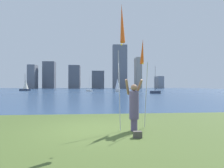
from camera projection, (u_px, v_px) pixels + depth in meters
name	position (u px, v px, depth m)	size (l,w,h in m)	color
ground	(95.00, 91.00, 57.80)	(120.00, 138.00, 0.12)	#475B28
person	(134.00, 105.00, 6.81)	(0.69, 0.51, 1.87)	#594C72
kite_flag_left	(122.00, 26.00, 6.30)	(0.16, 1.29, 4.43)	#B2B2B7
kite_flag_right	(143.00, 54.00, 7.61)	(0.16, 0.95, 3.51)	#B2B2B7
bag	(138.00, 135.00, 5.89)	(0.27, 0.16, 0.20)	#4C4742
sailboat_0	(26.00, 86.00, 57.71)	(2.76, 2.97, 5.21)	#333D51
sailboat_2	(155.00, 92.00, 38.13)	(2.02, 1.12, 5.60)	#333D51
sailboat_3	(117.00, 85.00, 51.57)	(1.42, 2.82, 5.11)	silver
sailboat_5	(89.00, 90.00, 51.54)	(1.86, 1.75, 4.60)	white
skyline_tower_0	(33.00, 77.00, 99.74)	(3.87, 6.21, 12.50)	slate
skyline_tower_1	(49.00, 75.00, 104.74)	(6.38, 5.27, 14.86)	#565B66
skyline_tower_2	(75.00, 77.00, 102.75)	(5.89, 6.85, 12.54)	#565B66
skyline_tower_3	(98.00, 80.00, 106.37)	(6.82, 6.04, 9.82)	#565B66
skyline_tower_4	(120.00, 67.00, 102.69)	(7.75, 3.70, 23.74)	slate
skyline_tower_5	(138.00, 73.00, 107.25)	(3.01, 7.39, 17.47)	gray
skyline_tower_6	(159.00, 82.00, 107.08)	(3.22, 7.68, 6.83)	gray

